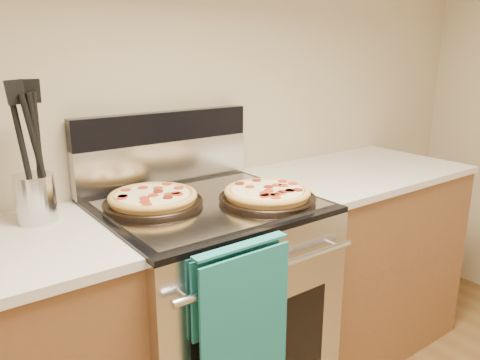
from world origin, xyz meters
TOP-DOWN VIEW (x-y plane):
  - wall_back at (0.00, 2.00)m, footprint 4.00×0.00m
  - range_body at (0.00, 1.65)m, footprint 0.76×0.68m
  - oven_window at (0.00, 1.31)m, footprint 0.56×0.01m
  - cooktop at (0.00, 1.65)m, footprint 0.76×0.68m
  - backsplash_lower at (0.00, 1.96)m, footprint 0.76×0.06m
  - backsplash_upper at (0.00, 1.96)m, footprint 0.76×0.06m
  - oven_handle at (0.00, 1.27)m, footprint 0.70×0.03m
  - dish_towel at (-0.12, 1.27)m, footprint 0.32×0.05m
  - foil_sheet at (0.00, 1.62)m, footprint 0.70×0.55m
  - cabinet_right at (0.88, 1.68)m, footprint 1.00×0.62m
  - countertop_right at (0.88, 1.68)m, footprint 1.02×0.64m
  - pepperoni_pizza_back at (-0.18, 1.72)m, footprint 0.38×0.38m
  - pepperoni_pizza_front at (0.18, 1.52)m, footprint 0.43×0.43m
  - utensil_crock at (-0.54, 1.84)m, footprint 0.16×0.16m

SIDE VIEW (x-z plane):
  - cabinet_right at x=0.88m, z-range 0.00..0.88m
  - range_body at x=0.00m, z-range 0.00..0.90m
  - oven_window at x=0.00m, z-range 0.25..0.65m
  - dish_towel at x=-0.12m, z-range 0.49..0.91m
  - oven_handle at x=0.00m, z-range 0.79..0.81m
  - countertop_right at x=0.88m, z-range 0.88..0.91m
  - cooktop at x=0.00m, z-range 0.90..0.92m
  - foil_sheet at x=0.00m, z-range 0.92..0.93m
  - pepperoni_pizza_back at x=-0.18m, z-range 0.93..0.97m
  - pepperoni_pizza_front at x=0.18m, z-range 0.93..0.97m
  - utensil_crock at x=-0.54m, z-range 0.91..1.07m
  - backsplash_lower at x=0.00m, z-range 0.92..1.10m
  - backsplash_upper at x=0.00m, z-range 1.10..1.22m
  - wall_back at x=0.00m, z-range -0.65..3.35m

